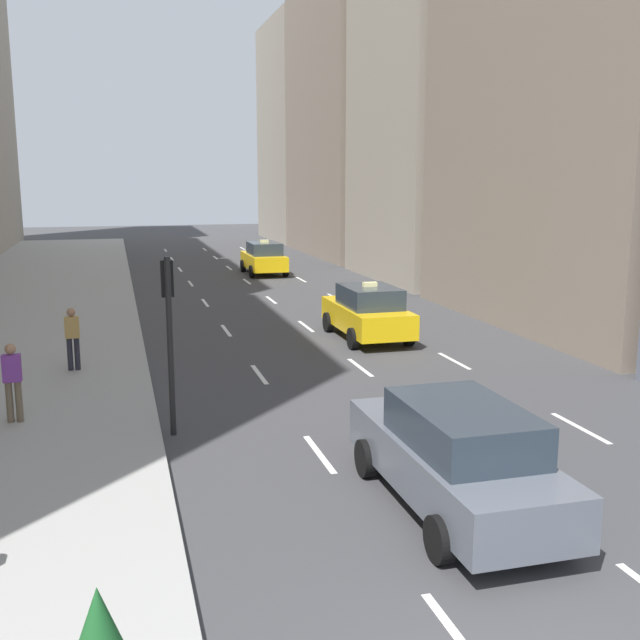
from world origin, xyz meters
TOP-DOWN VIEW (x-y plane):
  - sidewalk_left at (-7.00, 27.00)m, footprint 8.00×66.00m
  - lane_markings at (2.60, 23.00)m, footprint 5.72×56.00m
  - building_row_right at (12.00, 29.63)m, footprint 6.00×62.77m
  - taxi_lead at (4.00, 34.66)m, footprint 2.02×4.40m
  - taxi_second at (4.00, 17.49)m, footprint 2.02×4.40m
  - sedan_black_near at (1.20, 5.15)m, footprint 2.02×4.94m
  - pedestrian_mid_block at (-5.86, 11.06)m, footprint 0.36×0.22m
  - pedestrian_far_walking at (-4.88, 15.20)m, footprint 0.36×0.22m
  - traffic_light_pole at (-2.75, 9.92)m, footprint 0.24×0.42m

SIDE VIEW (x-z plane):
  - lane_markings at x=2.60m, z-range 0.00..0.01m
  - sidewalk_left at x=-7.00m, z-range 0.00..0.15m
  - taxi_lead at x=4.00m, z-range -0.05..1.82m
  - taxi_second at x=4.00m, z-range -0.05..1.82m
  - sedan_black_near at x=1.20m, z-range 0.02..1.76m
  - pedestrian_mid_block at x=-5.86m, z-range 0.24..1.89m
  - pedestrian_far_walking at x=-4.88m, z-range 0.24..1.89m
  - traffic_light_pole at x=-2.75m, z-range 0.61..4.21m
  - building_row_right at x=12.00m, z-range -2.79..28.97m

